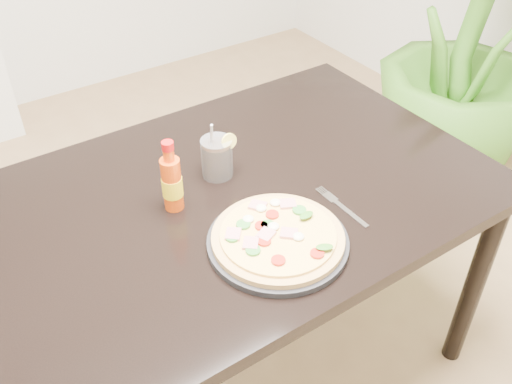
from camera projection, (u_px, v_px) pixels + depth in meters
floor at (225, 381)px, 1.91m from camera, size 4.50×4.50×0.00m
dining_table at (231, 216)px, 1.55m from camera, size 1.40×0.90×0.75m
plate at (278, 242)px, 1.34m from camera, size 0.33×0.33×0.02m
pizza at (277, 236)px, 1.33m from camera, size 0.31×0.31×0.03m
hot_sauce_bottle at (172, 182)px, 1.41m from camera, size 0.06×0.06×0.20m
cola_cup at (217, 158)px, 1.53m from camera, size 0.09×0.08×0.17m
fork at (340, 206)px, 1.45m from camera, size 0.02×0.19×0.00m
houseplant at (471, 45)px, 2.44m from camera, size 1.05×1.05×1.32m
plant_pot at (444, 151)px, 2.78m from camera, size 0.28×0.28×0.22m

